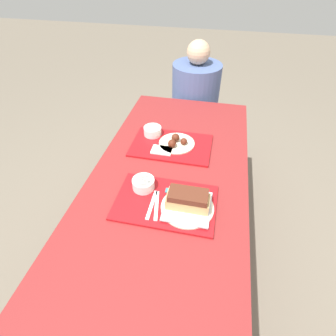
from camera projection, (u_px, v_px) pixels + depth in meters
ground_plane at (169, 250)px, 1.82m from camera, size 12.00×12.00×0.00m
picnic_table at (169, 186)px, 1.41m from camera, size 0.79×1.67×0.72m
picnic_bench_far at (193, 125)px, 2.35m from camera, size 0.75×0.28×0.45m
tray_near at (166, 202)px, 1.19m from camera, size 0.46×0.30×0.01m
tray_far at (171, 145)px, 1.52m from camera, size 0.46×0.30×0.01m
bowl_coleslaw_near at (143, 183)px, 1.24m from camera, size 0.11×0.11×0.05m
brisket_sandwich_plate at (188, 202)px, 1.14m from camera, size 0.24×0.24×0.10m
plastic_fork_near at (152, 205)px, 1.17m from camera, size 0.02×0.17×0.00m
plastic_knife_near at (157, 205)px, 1.17m from camera, size 0.05×0.17×0.00m
condiment_packet at (169, 191)px, 1.24m from camera, size 0.04×0.03×0.01m
bowl_coleslaw_far at (153, 130)px, 1.58m from camera, size 0.11×0.11×0.05m
wings_plate_far at (176, 142)px, 1.51m from camera, size 0.21×0.21×0.06m
napkin_far at (162, 150)px, 1.47m from camera, size 0.11×0.08×0.01m
person_seated_across at (196, 90)px, 2.13m from camera, size 0.38×0.38×0.64m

